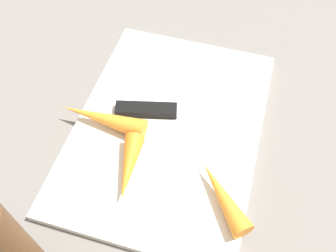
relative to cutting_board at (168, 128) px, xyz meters
name	(u,v)px	position (x,y,z in m)	size (l,w,h in m)	color
ground_plane	(168,131)	(0.00, 0.00, -0.01)	(1.40, 1.40, 0.00)	slate
cutting_board	(168,128)	(0.00, 0.00, 0.00)	(0.36, 0.26, 0.01)	silver
knife	(155,110)	(-0.02, -0.02, 0.01)	(0.07, 0.20, 0.01)	#B7B7BC
carrot_medium	(223,196)	(0.09, 0.10, 0.02)	(0.03, 0.03, 0.10)	orange
carrot_shortest	(128,167)	(0.09, -0.03, 0.02)	(0.03, 0.03, 0.09)	orange
carrot_longest	(103,118)	(0.02, -0.09, 0.02)	(0.03, 0.03, 0.13)	orange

